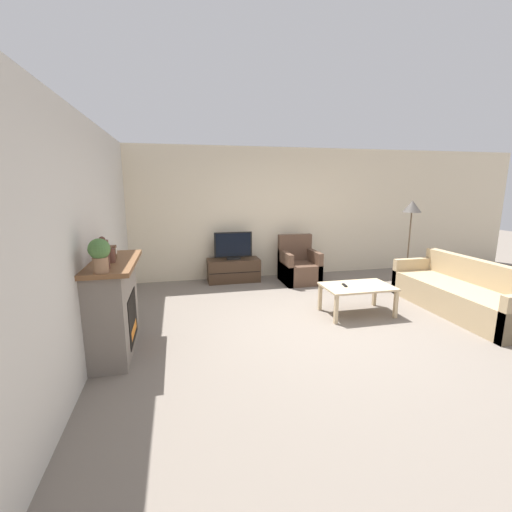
{
  "coord_description": "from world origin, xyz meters",
  "views": [
    {
      "loc": [
        -1.91,
        -4.2,
        1.93
      ],
      "look_at": [
        -0.74,
        0.87,
        0.85
      ],
      "focal_mm": 24.0,
      "sensor_mm": 36.0,
      "label": 1
    }
  ],
  "objects_px": {
    "potted_plant": "(100,253)",
    "remote": "(345,285)",
    "couch": "(462,295)",
    "fireplace": "(114,306)",
    "coffee_table": "(357,289)",
    "floor_lamp": "(412,212)",
    "mantel_vase_centre_left": "(109,255)",
    "mantel_vase_left": "(103,254)",
    "mantel_clock": "(113,252)",
    "armchair": "(299,267)",
    "tv_stand": "(234,270)",
    "tv": "(233,247)"
  },
  "relations": [
    {
      "from": "armchair",
      "to": "coffee_table",
      "type": "xyz_separation_m",
      "value": [
        0.25,
        -1.9,
        0.09
      ]
    },
    {
      "from": "mantel_vase_left",
      "to": "tv",
      "type": "distance_m",
      "value": 3.59
    },
    {
      "from": "potted_plant",
      "to": "remote",
      "type": "height_order",
      "value": "potted_plant"
    },
    {
      "from": "floor_lamp",
      "to": "mantel_clock",
      "type": "bearing_deg",
      "value": -163.9
    },
    {
      "from": "mantel_clock",
      "to": "potted_plant",
      "type": "distance_m",
      "value": 0.69
    },
    {
      "from": "mantel_clock",
      "to": "armchair",
      "type": "height_order",
      "value": "mantel_clock"
    },
    {
      "from": "mantel_clock",
      "to": "remote",
      "type": "distance_m",
      "value": 3.25
    },
    {
      "from": "mantel_vase_centre_left",
      "to": "couch",
      "type": "distance_m",
      "value": 5.07
    },
    {
      "from": "potted_plant",
      "to": "tv_stand",
      "type": "bearing_deg",
      "value": 60.46
    },
    {
      "from": "tv",
      "to": "couch",
      "type": "relative_size",
      "value": 0.34
    },
    {
      "from": "armchair",
      "to": "floor_lamp",
      "type": "height_order",
      "value": "floor_lamp"
    },
    {
      "from": "floor_lamp",
      "to": "remote",
      "type": "bearing_deg",
      "value": -149.37
    },
    {
      "from": "mantel_vase_centre_left",
      "to": "mantel_clock",
      "type": "xyz_separation_m",
      "value": [
        0.0,
        0.23,
        -0.01
      ]
    },
    {
      "from": "mantel_vase_centre_left",
      "to": "tv",
      "type": "relative_size",
      "value": 0.26
    },
    {
      "from": "coffee_table",
      "to": "floor_lamp",
      "type": "distance_m",
      "value": 2.3
    },
    {
      "from": "tv_stand",
      "to": "floor_lamp",
      "type": "xyz_separation_m",
      "value": [
        3.23,
        -1.07,
        1.2
      ]
    },
    {
      "from": "armchair",
      "to": "coffee_table",
      "type": "relative_size",
      "value": 0.91
    },
    {
      "from": "tv_stand",
      "to": "armchair",
      "type": "relative_size",
      "value": 1.12
    },
    {
      "from": "mantel_clock",
      "to": "coffee_table",
      "type": "xyz_separation_m",
      "value": [
        3.35,
        0.3,
        -0.77
      ]
    },
    {
      "from": "remote",
      "to": "fireplace",
      "type": "bearing_deg",
      "value": -164.09
    },
    {
      "from": "mantel_clock",
      "to": "floor_lamp",
      "type": "distance_m",
      "value": 5.26
    },
    {
      "from": "fireplace",
      "to": "floor_lamp",
      "type": "bearing_deg",
      "value": 17.39
    },
    {
      "from": "mantel_vase_centre_left",
      "to": "mantel_vase_left",
      "type": "bearing_deg",
      "value": -90.0
    },
    {
      "from": "mantel_vase_centre_left",
      "to": "couch",
      "type": "relative_size",
      "value": 0.09
    },
    {
      "from": "tv_stand",
      "to": "floor_lamp",
      "type": "relative_size",
      "value": 0.63
    },
    {
      "from": "mantel_vase_centre_left",
      "to": "potted_plant",
      "type": "relative_size",
      "value": 0.59
    },
    {
      "from": "mantel_vase_centre_left",
      "to": "floor_lamp",
      "type": "bearing_deg",
      "value": 18.44
    },
    {
      "from": "remote",
      "to": "couch",
      "type": "height_order",
      "value": "couch"
    },
    {
      "from": "tv_stand",
      "to": "mantel_vase_left",
      "type": "bearing_deg",
      "value": -120.83
    },
    {
      "from": "tv_stand",
      "to": "potted_plant",
      "type": "bearing_deg",
      "value": -119.54
    },
    {
      "from": "tv",
      "to": "floor_lamp",
      "type": "relative_size",
      "value": 0.46
    },
    {
      "from": "mantel_vase_centre_left",
      "to": "armchair",
      "type": "height_order",
      "value": "mantel_vase_centre_left"
    },
    {
      "from": "mantel_vase_left",
      "to": "armchair",
      "type": "bearing_deg",
      "value": 41.23
    },
    {
      "from": "couch",
      "to": "fireplace",
      "type": "bearing_deg",
      "value": -178.29
    },
    {
      "from": "mantel_vase_left",
      "to": "potted_plant",
      "type": "distance_m",
      "value": 0.17
    },
    {
      "from": "mantel_vase_centre_left",
      "to": "armchair",
      "type": "xyz_separation_m",
      "value": [
        3.11,
        2.43,
        -0.88
      ]
    },
    {
      "from": "potted_plant",
      "to": "tv_stand",
      "type": "height_order",
      "value": "potted_plant"
    },
    {
      "from": "armchair",
      "to": "couch",
      "type": "height_order",
      "value": "armchair"
    },
    {
      "from": "potted_plant",
      "to": "armchair",
      "type": "relative_size",
      "value": 0.36
    },
    {
      "from": "fireplace",
      "to": "mantel_clock",
      "type": "distance_m",
      "value": 0.63
    },
    {
      "from": "mantel_vase_left",
      "to": "tv",
      "type": "xyz_separation_m",
      "value": [
        1.82,
        3.05,
        -0.53
      ]
    },
    {
      "from": "remote",
      "to": "tv_stand",
      "type": "bearing_deg",
      "value": 128.85
    },
    {
      "from": "mantel_clock",
      "to": "coffee_table",
      "type": "height_order",
      "value": "mantel_clock"
    },
    {
      "from": "potted_plant",
      "to": "tv_stand",
      "type": "xyz_separation_m",
      "value": [
        1.82,
        3.21,
        -1.05
      ]
    },
    {
      "from": "mantel_vase_left",
      "to": "tv_stand",
      "type": "xyz_separation_m",
      "value": [
        1.82,
        3.05,
        -1.02
      ]
    },
    {
      "from": "floor_lamp",
      "to": "coffee_table",
      "type": "bearing_deg",
      "value": -145.78
    },
    {
      "from": "mantel_vase_left",
      "to": "tv_stand",
      "type": "distance_m",
      "value": 3.69
    },
    {
      "from": "tv_stand",
      "to": "tv",
      "type": "distance_m",
      "value": 0.49
    },
    {
      "from": "fireplace",
      "to": "remote",
      "type": "xyz_separation_m",
      "value": [
        3.17,
        0.46,
        -0.1
      ]
    },
    {
      "from": "couch",
      "to": "coffee_table",
      "type": "bearing_deg",
      "value": 170.15
    }
  ]
}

